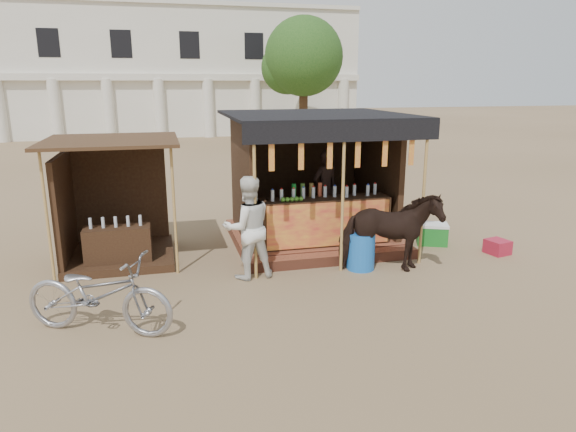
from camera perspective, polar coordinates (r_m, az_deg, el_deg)
The scene contains 11 objects.
ground at distance 8.00m, azimuth 2.82°, elevation -10.49°, with size 120.00×120.00×0.00m, color #846B4C.
main_stall at distance 11.02m, azimuth 2.94°, elevation 2.21°, with size 3.60×3.61×2.78m.
secondary_stall at distance 10.53m, azimuth -19.24°, elevation -0.18°, with size 2.40×2.40×2.38m.
cow at distance 9.47m, azimuth 11.20°, elevation -1.86°, with size 0.81×1.78×1.51m, color black.
motorbike at distance 7.61m, azimuth -20.29°, elevation -8.16°, with size 0.75×2.16×1.13m, color #94959C.
bystander at distance 9.04m, azimuth -4.49°, elevation -1.29°, with size 0.90×0.70×1.84m, color white.
blue_barrel at distance 9.68m, azimuth 8.10°, elevation -3.86°, with size 0.52×0.52×0.70m, color blue.
red_crate at distance 11.32m, azimuth 22.25°, elevation -3.19°, with size 0.39×0.42×0.29m, color maroon.
cooler at distance 11.49m, azimuth 15.72°, elevation -1.91°, with size 0.76×0.65×0.46m.
background_building at distance 36.88m, azimuth -14.31°, elevation 15.11°, with size 26.00×7.45×8.18m.
tree at distance 30.16m, azimuth 1.32°, elevation 16.98°, with size 4.50×4.40×7.00m.
Camera 1 is at (-2.13, -6.93, 3.40)m, focal length 32.00 mm.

